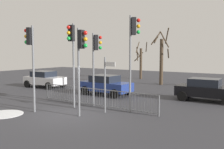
{
  "coord_description": "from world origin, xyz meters",
  "views": [
    {
      "loc": [
        8.9,
        -9.28,
        3.18
      ],
      "look_at": [
        0.84,
        2.87,
        1.89
      ],
      "focal_mm": 40.53,
      "sensor_mm": 36.0,
      "label": 1
    }
  ],
  "objects": [
    {
      "name": "traffic_light_foreground_right",
      "position": [
        2.49,
        2.35,
        3.7
      ],
      "size": [
        0.48,
        0.45,
        5.07
      ],
      "rotation": [
        0.0,
        0.0,
        5.37
      ],
      "color": "slate",
      "rests_on": "ground"
    },
    {
      "name": "traffic_light_rear_left",
      "position": [
        0.85,
        0.13,
        3.19
      ],
      "size": [
        0.57,
        0.34,
        4.35
      ],
      "rotation": [
        0.0,
        0.0,
        4.82
      ],
      "color": "slate",
      "rests_on": "ground"
    },
    {
      "name": "ground_plane",
      "position": [
        0.0,
        0.0,
        0.0
      ],
      "size": [
        60.0,
        60.0,
        0.0
      ],
      "primitive_type": "plane",
      "color": "#38383D"
    },
    {
      "name": "traffic_light_mid_right",
      "position": [
        -0.12,
        2.6,
        3.14
      ],
      "size": [
        0.47,
        0.47,
        4.28
      ],
      "rotation": [
        0.0,
        0.0,
        5.48
      ],
      "color": "slate",
      "rests_on": "ground"
    },
    {
      "name": "bare_tree_centre",
      "position": [
        -4.84,
        17.58,
        2.1
      ],
      "size": [
        1.76,
        1.6,
        4.42
      ],
      "color": "#473828",
      "rests_on": "ground"
    },
    {
      "name": "traffic_light_foreground_left",
      "position": [
        -2.01,
        -0.56,
        3.34
      ],
      "size": [
        0.56,
        0.36,
        4.56
      ],
      "rotation": [
        0.0,
        0.0,
        1.77
      ],
      "color": "slate",
      "rests_on": "ground"
    },
    {
      "name": "bare_tree_left",
      "position": [
        -0.66,
        13.84,
        2.6
      ],
      "size": [
        1.73,
        1.59,
        5.48
      ],
      "color": "#473828",
      "rests_on": "ground"
    },
    {
      "name": "traffic_light_rear_right",
      "position": [
        -0.83,
        1.32,
        3.5
      ],
      "size": [
        0.33,
        0.57,
        4.78
      ],
      "rotation": [
        0.0,
        0.0,
        3.21
      ],
      "color": "slate",
      "rests_on": "ground"
    },
    {
      "name": "direction_sign_post",
      "position": [
        1.4,
        1.44,
        1.64
      ],
      "size": [
        0.78,
        0.21,
        2.92
      ],
      "rotation": [
        0.0,
        0.0,
        -0.2
      ],
      "color": "slate",
      "rests_on": "ground"
    },
    {
      "name": "car_white_mid",
      "position": [
        -8.72,
        6.23,
        0.77
      ],
      "size": [
        3.84,
        2.01,
        1.47
      ],
      "rotation": [
        0.0,
        0.0,
        0.03
      ],
      "color": "silver",
      "rests_on": "ground"
    },
    {
      "name": "snow_patch_kerb",
      "position": [
        -2.77,
        -1.78,
        0.01
      ],
      "size": [
        1.99,
        1.99,
        0.01
      ],
      "primitive_type": "cylinder",
      "color": "white",
      "rests_on": "ground"
    },
    {
      "name": "pedestrian_guard_railing",
      "position": [
        -0.0,
        2.29,
        0.55
      ],
      "size": [
        8.15,
        0.13,
        1.07
      ],
      "rotation": [
        0.0,
        0.0,
        -0.01
      ],
      "color": "slate",
      "rests_on": "ground"
    },
    {
      "name": "car_blue_trailing",
      "position": [
        -1.79,
        6.0,
        0.77
      ],
      "size": [
        3.86,
        2.03,
        1.47
      ],
      "rotation": [
        0.0,
        0.0,
        -0.03
      ],
      "color": "navy",
      "rests_on": "ground"
    },
    {
      "name": "car_black_near",
      "position": [
        5.01,
        7.69,
        0.77
      ],
      "size": [
        3.85,
        2.03,
        1.47
      ],
      "rotation": [
        0.0,
        0.0,
        0.03
      ],
      "color": "black",
      "rests_on": "ground"
    }
  ]
}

